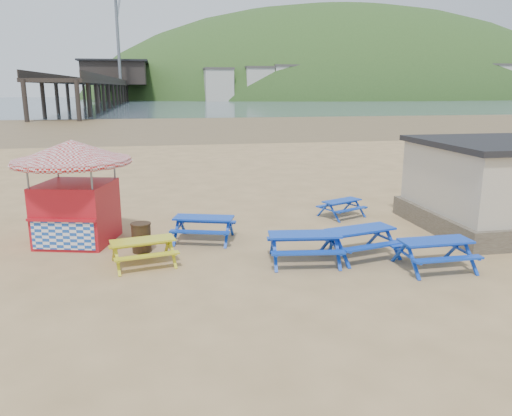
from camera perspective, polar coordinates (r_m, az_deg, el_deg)
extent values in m
plane|color=tan|center=(15.51, -1.65, -5.00)|extent=(400.00, 400.00, 0.00)
plane|color=olive|center=(69.73, -8.91, 9.38)|extent=(400.00, 400.00, 0.00)
plane|color=#475965|center=(184.60, -10.20, 11.86)|extent=(400.00, 400.00, 0.00)
cube|color=#103EB9|center=(16.46, -6.00, -1.12)|extent=(2.07, 1.29, 0.05)
cube|color=#103EB9|center=(17.15, -5.51, -1.54)|extent=(1.93, 0.83, 0.05)
cube|color=#103EB9|center=(15.94, -6.47, -2.74)|extent=(1.93, 0.83, 0.05)
cube|color=#103EB9|center=(19.76, 9.79, 0.83)|extent=(1.70, 1.21, 0.04)
cube|color=#103EB9|center=(20.18, 8.72, 0.42)|extent=(1.54, 0.85, 0.04)
cube|color=#103EB9|center=(19.45, 10.85, -0.17)|extent=(1.54, 0.85, 0.04)
cube|color=#103EB9|center=(14.42, 5.58, -3.03)|extent=(2.14, 1.05, 0.06)
cube|color=#103EB9|center=(15.16, 5.15, -3.45)|extent=(2.08, 0.54, 0.06)
cube|color=#103EB9|center=(13.87, 5.99, -5.11)|extent=(2.08, 0.54, 0.06)
cube|color=#103EB9|center=(14.74, 19.84, -3.55)|extent=(2.00, 0.80, 0.06)
cube|color=#103EB9|center=(15.36, 18.48, -3.96)|extent=(1.99, 0.31, 0.06)
cube|color=#103EB9|center=(14.30, 21.11, -5.48)|extent=(1.99, 0.31, 0.06)
cube|color=#103EB9|center=(15.19, 11.85, -2.40)|extent=(2.19, 1.26, 0.06)
cube|color=#103EB9|center=(15.81, 10.34, -2.90)|extent=(2.07, 0.75, 0.06)
cube|color=#103EB9|center=(14.75, 13.34, -4.25)|extent=(2.07, 0.75, 0.06)
cube|color=#BDCF15|center=(14.54, -12.83, -3.64)|extent=(1.88, 1.04, 0.05)
cube|color=#BDCF15|center=(15.18, -13.17, -4.01)|extent=(1.79, 0.61, 0.05)
cube|color=#BDCF15|center=(14.07, -12.34, -5.38)|extent=(1.79, 0.61, 0.05)
cube|color=#B41420|center=(17.20, -19.79, -0.52)|extent=(2.65, 2.65, 1.97)
cube|color=#B41420|center=(16.19, -21.38, -1.33)|extent=(2.12, 0.65, 0.08)
cube|color=#194CB2|center=(16.34, -21.19, -2.97)|extent=(1.92, 0.54, 0.89)
cone|color=silver|center=(16.85, -20.34, 6.16)|extent=(4.58, 4.58, 0.69)
cylinder|color=silver|center=(16.89, -20.24, 5.01)|extent=(4.46, 4.46, 0.18)
cylinder|color=#382015|center=(15.76, -12.97, -3.36)|extent=(0.58, 0.58, 0.88)
cylinder|color=#382015|center=(15.64, -13.05, -1.77)|extent=(0.62, 0.62, 0.04)
cube|color=black|center=(190.17, -15.88, 13.42)|extent=(9.00, 220.00, 0.60)
cube|color=black|center=(201.20, -15.69, 14.56)|extent=(22.00, 30.00, 8.00)
cube|color=black|center=(201.35, -15.77, 15.78)|extent=(24.00, 32.00, 0.60)
cylinder|color=slate|center=(179.61, -15.49, 17.94)|extent=(1.00, 1.00, 28.00)
cube|color=slate|center=(194.97, -15.41, 21.42)|extent=(0.60, 25.63, 12.38)
ellipsoid|color=#2D4C1E|center=(261.79, 10.12, 10.12)|extent=(264.00, 144.00, 108.00)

